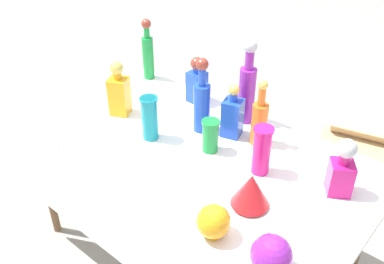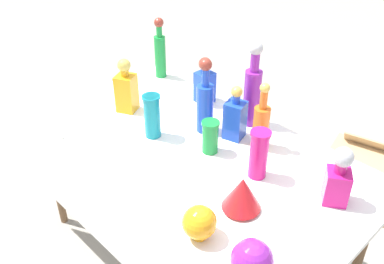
# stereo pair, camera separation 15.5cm
# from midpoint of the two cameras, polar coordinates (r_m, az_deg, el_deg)

# --- Properties ---
(ground_plane) EXTENTS (40.00, 40.00, 0.00)m
(ground_plane) POSITION_cam_midpoint_polar(r_m,az_deg,el_deg) (2.58, 1.79, -16.19)
(ground_plane) COLOR #A0998C
(display_table) EXTENTS (1.73, 0.98, 0.76)m
(display_table) POSITION_cam_midpoint_polar(r_m,az_deg,el_deg) (2.07, 1.32, -4.29)
(display_table) COLOR white
(display_table) RESTS_ON ground
(tall_bottle_0) EXTENTS (0.07, 0.07, 0.38)m
(tall_bottle_0) POSITION_cam_midpoint_polar(r_m,az_deg,el_deg) (2.67, -2.60, 10.67)
(tall_bottle_0) COLOR #198C38
(tall_bottle_0) RESTS_ON display_table
(tall_bottle_1) EXTENTS (0.08, 0.08, 0.34)m
(tall_bottle_1) POSITION_cam_midpoint_polar(r_m,az_deg,el_deg) (2.04, 11.36, 1.11)
(tall_bottle_1) COLOR orange
(tall_bottle_1) RESTS_ON display_table
(tall_bottle_2) EXTENTS (0.08, 0.08, 0.39)m
(tall_bottle_2) POSITION_cam_midpoint_polar(r_m,az_deg,el_deg) (2.12, 3.85, 3.88)
(tall_bottle_2) COLOR blue
(tall_bottle_2) RESTS_ON display_table
(tall_bottle_3) EXTENTS (0.09, 0.09, 0.45)m
(tall_bottle_3) POSITION_cam_midpoint_polar(r_m,az_deg,el_deg) (2.19, 10.09, 5.44)
(tall_bottle_3) COLOR purple
(tall_bottle_3) RESTS_ON display_table
(square_decanter_0) EXTENTS (0.11, 0.11, 0.28)m
(square_decanter_0) POSITION_cam_midpoint_polar(r_m,az_deg,el_deg) (2.10, 7.87, 1.92)
(square_decanter_0) COLOR blue
(square_decanter_0) RESTS_ON display_table
(square_decanter_1) EXTENTS (0.10, 0.10, 0.27)m
(square_decanter_1) POSITION_cam_midpoint_polar(r_m,az_deg,el_deg) (2.40, 3.57, 6.59)
(square_decanter_1) COLOR blue
(square_decanter_1) RESTS_ON display_table
(square_decanter_2) EXTENTS (0.13, 0.13, 0.26)m
(square_decanter_2) POSITION_cam_midpoint_polar(r_m,az_deg,el_deg) (1.82, 21.28, -5.79)
(square_decanter_2) COLOR #C61972
(square_decanter_2) RESTS_ON display_table
(square_decanter_3) EXTENTS (0.13, 0.13, 0.30)m
(square_decanter_3) POSITION_cam_midpoint_polar(r_m,az_deg,el_deg) (2.32, -6.88, 5.71)
(square_decanter_3) COLOR orange
(square_decanter_3) RESTS_ON display_table
(slender_vase_0) EXTENTS (0.09, 0.09, 0.23)m
(slender_vase_0) POSITION_cam_midpoint_polar(r_m,az_deg,el_deg) (2.09, -3.24, 2.23)
(slender_vase_0) COLOR teal
(slender_vase_0) RESTS_ON display_table
(slender_vase_1) EXTENTS (0.09, 0.09, 0.16)m
(slender_vase_1) POSITION_cam_midpoint_polar(r_m,az_deg,el_deg) (2.00, 4.67, -0.55)
(slender_vase_1) COLOR #198C38
(slender_vase_1) RESTS_ON display_table
(slender_vase_2) EXTENTS (0.09, 0.09, 0.23)m
(slender_vase_2) POSITION_cam_midpoint_polar(r_m,az_deg,el_deg) (1.86, 11.27, -2.83)
(slender_vase_2) COLOR #C61972
(slender_vase_2) RESTS_ON display_table
(fluted_vase_0) EXTENTS (0.16, 0.16, 0.15)m
(fluted_vase_0) POSITION_cam_midpoint_polar(r_m,az_deg,el_deg) (1.71, 9.31, -8.14)
(fluted_vase_0) COLOR red
(fluted_vase_0) RESTS_ON display_table
(round_bowl_0) EXTENTS (0.14, 0.14, 0.15)m
(round_bowl_0) POSITION_cam_midpoint_polar(r_m,az_deg,el_deg) (1.49, 11.09, -16.55)
(round_bowl_0) COLOR purple
(round_bowl_0) RESTS_ON display_table
(round_bowl_1) EXTENTS (0.13, 0.13, 0.14)m
(round_bowl_1) POSITION_cam_midpoint_polar(r_m,az_deg,el_deg) (1.59, 3.84, -12.04)
(round_bowl_1) COLOR orange
(round_bowl_1) RESTS_ON display_table
(price_tag_left) EXTENTS (0.05, 0.01, 0.04)m
(price_tag_left) POSITION_cam_midpoint_polar(r_m,az_deg,el_deg) (2.20, -15.38, -0.34)
(price_tag_left) COLOR white
(price_tag_left) RESTS_ON display_table
(cardboard_box_behind_left) EXTENTS (0.53, 0.47, 0.43)m
(cardboard_box_behind_left) POSITION_cam_midpoint_polar(r_m,az_deg,el_deg) (3.04, 22.99, -5.70)
(cardboard_box_behind_left) COLOR tan
(cardboard_box_behind_left) RESTS_ON ground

